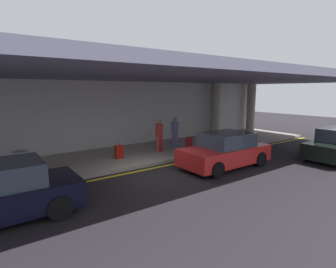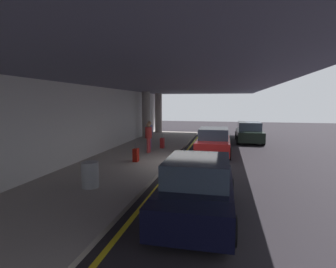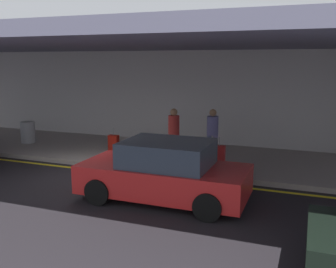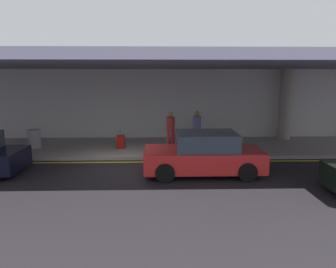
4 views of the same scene
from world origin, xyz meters
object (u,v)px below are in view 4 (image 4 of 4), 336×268
at_px(suitcase_upright_primary, 121,142).
at_px(traveler_with_luggage, 197,126).
at_px(person_waiting_for_ride, 170,127).
at_px(trash_bin_steel, 34,139).
at_px(suitcase_upright_secondary, 208,143).
at_px(support_column_far_left, 286,104).
at_px(car_red, 204,154).

bearing_deg(suitcase_upright_primary, traveler_with_luggage, -16.70).
height_order(person_waiting_for_ride, trash_bin_steel, person_waiting_for_ride).
bearing_deg(suitcase_upright_secondary, support_column_far_left, 17.50).
relative_size(support_column_far_left, trash_bin_steel, 4.29).
xyz_separation_m(traveler_with_luggage, trash_bin_steel, (-7.55, -0.16, -0.54)).
distance_m(person_waiting_for_ride, trash_bin_steel, 6.31).
bearing_deg(person_waiting_for_ride, suitcase_upright_primary, -47.88).
relative_size(support_column_far_left, suitcase_upright_secondary, 4.06).
relative_size(traveler_with_luggage, suitcase_upright_secondary, 1.87).
height_order(support_column_far_left, suitcase_upright_primary, support_column_far_left).
height_order(traveler_with_luggage, person_waiting_for_ride, same).
bearing_deg(car_red, person_waiting_for_ride, -74.42).
height_order(traveler_with_luggage, suitcase_upright_primary, traveler_with_luggage).
bearing_deg(suitcase_upright_primary, support_column_far_left, -8.68).
distance_m(support_column_far_left, trash_bin_steel, 12.59).
bearing_deg(traveler_with_luggage, car_red, 50.04).
bearing_deg(person_waiting_for_ride, support_column_far_left, 149.21).
xyz_separation_m(traveler_with_luggage, suitcase_upright_secondary, (0.41, -0.70, -0.65)).
bearing_deg(traveler_with_luggage, support_column_far_left, 162.53).
bearing_deg(person_waiting_for_ride, suitcase_upright_secondary, 117.99).
xyz_separation_m(car_red, suitcase_upright_secondary, (0.62, 3.16, -0.25)).
height_order(car_red, traveler_with_luggage, traveler_with_luggage).
bearing_deg(support_column_far_left, suitcase_upright_secondary, -151.65).
bearing_deg(suitcase_upright_primary, car_red, -68.74).
distance_m(suitcase_upright_primary, suitcase_upright_secondary, 3.97).
relative_size(person_waiting_for_ride, suitcase_upright_primary, 1.87).
height_order(car_red, suitcase_upright_secondary, car_red).
bearing_deg(trash_bin_steel, person_waiting_for_ride, -1.38).
xyz_separation_m(car_red, suitcase_upright_primary, (-3.34, 3.50, -0.25)).
xyz_separation_m(support_column_far_left, suitcase_upright_primary, (-8.38, -2.04, -1.51)).
distance_m(person_waiting_for_ride, suitcase_upright_primary, 2.38).
bearing_deg(traveler_with_luggage, trash_bin_steel, -35.54).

